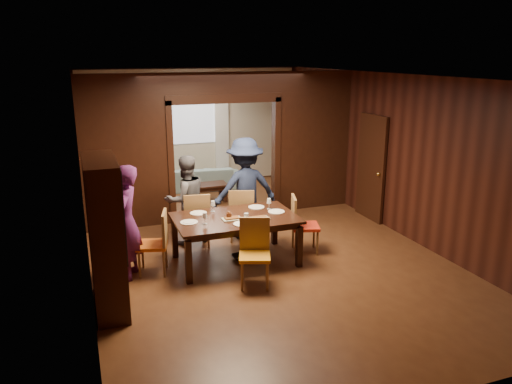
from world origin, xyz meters
name	(u,v)px	position (x,y,z in m)	size (l,w,h in m)	color
floor	(252,243)	(0.00, 0.00, 0.00)	(9.00, 9.00, 0.00)	#4F2A16
ceiling	(252,75)	(0.00, 0.00, 2.90)	(5.50, 9.00, 0.02)	silver
room_walls	(221,142)	(0.00, 1.89, 1.51)	(5.52, 9.01, 2.90)	black
person_purple	(126,223)	(-2.19, -0.67, 0.86)	(0.63, 0.41, 1.72)	#561E58
person_grey	(186,200)	(-1.07, 0.42, 0.79)	(0.77, 0.60, 1.58)	#55545C
person_navy	(245,189)	(-0.02, 0.30, 0.92)	(1.18, 0.68, 1.83)	#18223D
sofa	(203,178)	(0.08, 3.85, 0.27)	(1.87, 0.73, 0.55)	#81A5AA
serving_bowl	(240,213)	(-0.42, -0.62, 0.80)	(0.29, 0.29, 0.07)	black
dining_table	(236,239)	(-0.52, -0.68, 0.38)	(1.92, 1.19, 0.76)	black
coffee_table	(209,192)	(-0.04, 2.76, 0.20)	(0.80, 0.50, 0.40)	black
chair_left	(152,243)	(-1.83, -0.65, 0.48)	(0.44, 0.44, 0.97)	#D35A13
chair_right	(305,224)	(0.71, -0.68, 0.48)	(0.44, 0.44, 0.97)	red
chair_far_l	(197,219)	(-0.93, 0.23, 0.48)	(0.44, 0.44, 0.97)	#CE4C13
chair_far_r	(241,214)	(-0.12, 0.23, 0.48)	(0.44, 0.44, 0.97)	red
chair_near	(255,254)	(-0.52, -1.58, 0.48)	(0.44, 0.44, 0.97)	orange
hutch	(105,235)	(-2.53, -1.50, 1.00)	(0.40, 1.20, 2.00)	black
door_right	(371,168)	(2.70, 0.50, 1.05)	(0.06, 0.90, 2.10)	black
window_far	(192,117)	(0.00, 4.44, 1.70)	(1.20, 0.03, 1.30)	silver
curtain_left	(163,137)	(-0.75, 4.40, 1.25)	(0.35, 0.06, 2.40)	white
curtain_right	(222,134)	(0.75, 4.40, 1.25)	(0.35, 0.06, 2.40)	white
plate_left	(189,222)	(-1.27, -0.70, 0.77)	(0.27, 0.27, 0.01)	silver
plate_far_l	(198,213)	(-1.02, -0.31, 0.77)	(0.27, 0.27, 0.01)	white
plate_far_r	(256,207)	(-0.04, -0.33, 0.77)	(0.27, 0.27, 0.01)	silver
plate_right	(276,212)	(0.18, -0.67, 0.77)	(0.27, 0.27, 0.01)	white
plate_near	(242,224)	(-0.53, -1.05, 0.77)	(0.27, 0.27, 0.01)	white
platter_a	(232,218)	(-0.61, -0.78, 0.78)	(0.30, 0.20, 0.04)	gray
platter_b	(259,218)	(-0.20, -0.90, 0.78)	(0.30, 0.20, 0.04)	gray
wineglass_left	(205,218)	(-1.05, -0.85, 0.85)	(0.08, 0.08, 0.18)	silver
wineglass_far	(213,206)	(-0.78, -0.29, 0.85)	(0.08, 0.08, 0.18)	silver
wineglass_right	(269,204)	(0.13, -0.48, 0.85)	(0.08, 0.08, 0.18)	silver
tumbler	(246,218)	(-0.44, -0.97, 0.83)	(0.07, 0.07, 0.14)	white
condiment_jar	(229,215)	(-0.64, -0.73, 0.82)	(0.08, 0.08, 0.11)	#502712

